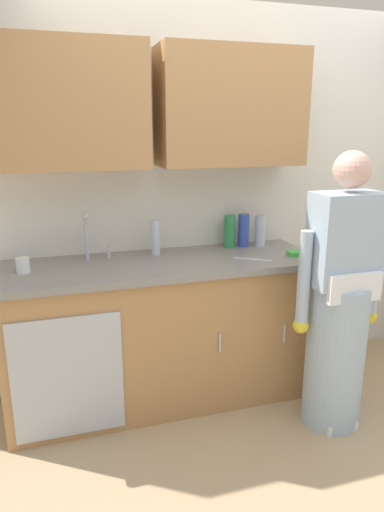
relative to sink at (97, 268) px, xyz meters
The scene contains 13 objects.
ground_plane 1.49m from the sink, 37.06° to the right, with size 9.00×9.00×0.00m, color tan.
kitchen_wall_with_uppers 1.01m from the sink, 19.83° to the left, with size 4.80×0.44×2.70m.
counter_cabinet 0.61m from the sink, ahead, with size 1.90×0.62×0.90m.
countertop 0.39m from the sink, ahead, with size 1.96×0.66×0.04m, color gray.
sink is the anchor object (origin of this frame).
person_at_sink 1.44m from the sink, 23.27° to the right, with size 0.55×0.34×1.62m.
bottle_dish_liquid 0.44m from the sink, 20.22° to the left, with size 0.06×0.06×0.23m, color silver.
bottle_soap 1.16m from the sink, ahead, with size 0.07×0.07×0.21m, color silver.
bottle_water_short 1.04m from the sink, 10.22° to the left, with size 0.07×0.07×0.23m, color #334CB2.
bottle_water_tall 0.95m from the sink, 11.82° to the left, with size 0.08×0.08×0.22m, color #2D8C4C.
cup_by_sink 0.41m from the sink, behind, with size 0.08×0.08×0.09m, color white.
knife_on_counter 0.95m from the sink, ahead, with size 0.24×0.02×0.01m, color silver.
sponge 1.26m from the sink, ahead, with size 0.11×0.07×0.03m, color #4CBF4C.
Camera 1 is at (-1.15, -1.96, 1.74)m, focal length 32.32 mm.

